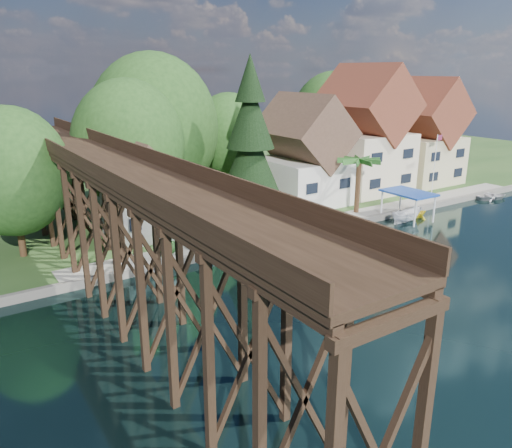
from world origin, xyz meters
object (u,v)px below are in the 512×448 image
at_px(conifer, 250,142).
at_px(tugboat, 304,241).
at_px(boat_white_a, 355,230).
at_px(flagpole, 436,158).
at_px(house_center, 364,138).
at_px(boat_canopy, 407,209).
at_px(boat_yellow, 417,211).
at_px(house_left, 303,158).
at_px(house_right, 421,138).
at_px(shed, 140,197).
at_px(boat_white_b, 492,195).
at_px(trestle_bridge, 115,215).
at_px(palm_tree, 359,162).

bearing_deg(conifer, tugboat, -92.85).
bearing_deg(boat_white_a, flagpole, -62.51).
xyz_separation_m(house_center, boat_canopy, (-4.37, -10.27, -5.16)).
bearing_deg(house_center, boat_yellow, -103.52).
relative_size(house_center, conifer, 0.96).
relative_size(house_left, house_right, 0.88).
relative_size(shed, boat_white_b, 2.10).
distance_m(trestle_bridge, conifer, 17.95).
bearing_deg(house_center, tugboat, -147.57).
relative_size(house_right, boat_white_a, 3.11).
xyz_separation_m(shed, boat_white_a, (16.08, -8.23, -3.41)).
bearing_deg(tugboat, palm_tree, 23.30).
distance_m(palm_tree, boat_yellow, 7.51).
relative_size(palm_tree, flagpole, 0.85).
height_order(trestle_bridge, shed, trestle_bridge).
distance_m(conifer, palm_tree, 10.49).
distance_m(conifer, flagpole, 22.04).
relative_size(flagpole, boat_white_a, 1.64).
bearing_deg(shed, boat_white_a, -27.11).
bearing_deg(house_right, shed, -177.61).
bearing_deg(boat_white_b, boat_yellow, 109.77).
xyz_separation_m(boat_white_a, boat_white_b, (21.42, 0.68, -0.03)).
distance_m(house_left, boat_canopy, 11.49).
xyz_separation_m(shed, boat_white_b, (37.50, -7.55, -3.44)).
xyz_separation_m(house_center, house_right, (9.00, -0.50, -0.64)).
xyz_separation_m(conifer, flagpole, (21.55, -3.53, -2.96)).
relative_size(trestle_bridge, house_left, 4.01).
distance_m(flagpole, boat_canopy, 10.81).
bearing_deg(boat_canopy, boat_yellow, 13.00).
bearing_deg(trestle_bridge, tugboat, 1.98).
bearing_deg(boat_canopy, boat_white_a, 179.65).
bearing_deg(tugboat, house_right, 21.62).
bearing_deg(tugboat, shed, 138.60).
xyz_separation_m(house_center, flagpole, (4.96, -5.90, -1.88)).
height_order(boat_yellow, boat_white_b, boat_yellow).
relative_size(palm_tree, boat_canopy, 1.22).
bearing_deg(trestle_bridge, flagpole, 8.36).
distance_m(house_center, conifer, 16.79).
relative_size(trestle_bridge, boat_canopy, 9.63).
relative_size(shed, boat_canopy, 1.71).
bearing_deg(conifer, boat_yellow, -27.58).
relative_size(house_right, flagpole, 1.89).
bearing_deg(house_center, boat_white_b, -42.29).
bearing_deg(conifer, house_left, 13.86).
relative_size(boat_white_a, boat_canopy, 0.87).
xyz_separation_m(shed, tugboat, (9.99, -8.81, -3.10)).
xyz_separation_m(trestle_bridge, house_center, (32.00, 11.33, 1.07)).
bearing_deg(shed, tugboat, -41.40).
bearing_deg(boat_white_a, boat_white_b, -75.95).
height_order(boat_white_a, boat_canopy, boat_canopy).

